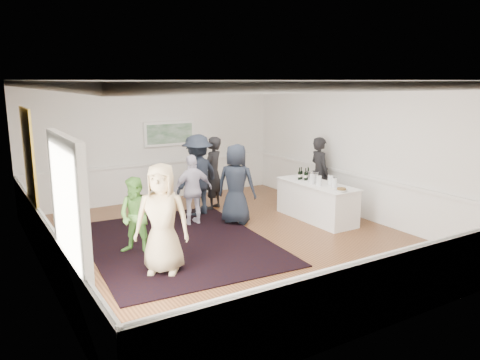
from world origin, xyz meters
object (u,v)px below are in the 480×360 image
guest_dark_a (198,175)px  ice_bucket (313,177)px  bartender (319,173)px  guest_green (137,216)px  guest_dark_b (213,173)px  guest_navy (236,184)px  nut_bowl (341,190)px  guest_tan (162,219)px  serving_table (316,201)px  guest_lilac (193,190)px

guest_dark_a → ice_bucket: guest_dark_a is taller
ice_bucket → bartender: bearing=39.8°
guest_green → guest_dark_a: bearing=85.2°
ice_bucket → guest_dark_b: bearing=130.9°
guest_navy → nut_bowl: 2.32m
guest_green → guest_navy: bearing=61.0°
guest_dark_b → guest_tan: bearing=16.0°
serving_table → guest_green: (-4.31, 0.03, 0.30)m
serving_table → guest_dark_b: (-1.63, 2.06, 0.48)m
serving_table → guest_navy: (-1.75, 0.72, 0.47)m
guest_green → guest_navy: (2.56, 0.70, 0.18)m
serving_table → nut_bowl: size_ratio=8.25×
guest_dark_b → guest_navy: (-0.12, -1.33, -0.01)m
guest_tan → guest_dark_b: size_ratio=1.02×
guest_navy → ice_bucket: guest_navy is taller
ice_bucket → serving_table: bearing=-93.7°
guest_lilac → guest_dark_a: bearing=-124.2°
guest_green → ice_bucket: 4.33m
guest_dark_a → bartender: bearing=141.5°
guest_tan → guest_lilac: size_ratio=1.18×
serving_table → guest_navy: 1.95m
guest_dark_b → guest_lilac: bearing=8.6°
guest_green → ice_bucket: (4.32, 0.14, 0.25)m
serving_table → bartender: (0.73, 0.76, 0.47)m
bartender → guest_dark_a: 3.09m
guest_tan → guest_green: 1.07m
guest_lilac → guest_dark_a: 0.76m
serving_table → guest_tan: bearing=-166.4°
serving_table → nut_bowl: 1.02m
guest_lilac → ice_bucket: bearing=160.1°
bartender → guest_tan: size_ratio=0.96×
bartender → guest_tan: 5.27m
bartender → nut_bowl: size_ratio=7.00×
guest_tan → guest_navy: guest_tan is taller
guest_green → guest_dark_a: (2.11, 1.74, 0.24)m
guest_tan → ice_bucket: size_ratio=7.22×
guest_dark_a → guest_navy: guest_dark_a is taller
guest_tan → guest_lilac: bearing=87.3°
serving_table → guest_lilac: bearing=156.3°
guest_tan → nut_bowl: size_ratio=7.26×
guest_green → guest_dark_a: size_ratio=0.75×
serving_table → guest_navy: size_ratio=1.17×
guest_dark_b → ice_bucket: guest_dark_b is taller
guest_dark_b → guest_navy: 1.34m
guest_lilac → guest_navy: guest_navy is taller
guest_tan → guest_lilac: guest_tan is taller
guest_navy → ice_bucket: size_ratio=6.98×
guest_lilac → guest_dark_a: (0.42, 0.61, 0.18)m
bartender → guest_dark_b: (-2.36, 1.30, 0.01)m
serving_table → guest_tan: (-4.23, -1.03, 0.50)m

